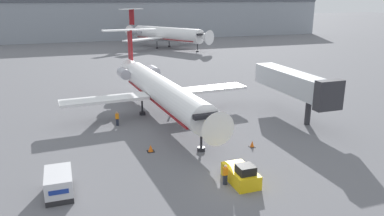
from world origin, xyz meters
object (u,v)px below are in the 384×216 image
(pushback_tug, at_px, (241,175))
(worker_by_wing, at_px, (117,118))
(worker_near_tug, at_px, (225,174))
(traffic_cone_right, at_px, (252,144))
(jet_bridge, at_px, (295,83))
(traffic_cone_left, at_px, (151,148))
(airplane_parked_far_left, at_px, (166,34))
(luggage_cart, at_px, (59,184))
(airplane_main, at_px, (160,89))

(pushback_tug, distance_m, worker_by_wing, 19.57)
(worker_near_tug, height_order, traffic_cone_right, worker_near_tug)
(jet_bridge, bearing_deg, traffic_cone_left, -165.61)
(worker_near_tug, height_order, worker_by_wing, worker_near_tug)
(traffic_cone_right, xyz_separation_m, airplane_parked_far_left, (12.69, 79.80, 3.92))
(luggage_cart, relative_size, worker_near_tug, 2.10)
(airplane_main, bearing_deg, worker_by_wing, -159.52)
(airplane_main, distance_m, jet_bridge, 17.16)
(worker_near_tug, distance_m, worker_by_wing, 18.99)
(worker_near_tug, height_order, airplane_parked_far_left, airplane_parked_far_left)
(airplane_main, relative_size, traffic_cone_left, 44.96)
(airplane_main, distance_m, traffic_cone_right, 15.36)
(traffic_cone_left, height_order, traffic_cone_right, traffic_cone_left)
(airplane_main, height_order, pushback_tug, airplane_main)
(pushback_tug, relative_size, traffic_cone_right, 5.72)
(traffic_cone_right, xyz_separation_m, jet_bridge, (9.73, 7.39, 4.14))
(airplane_main, height_order, worker_near_tug, airplane_main)
(worker_near_tug, xyz_separation_m, airplane_parked_far_left, (18.65, 86.29, 3.30))
(worker_by_wing, distance_m, jet_bridge, 22.55)
(worker_near_tug, xyz_separation_m, traffic_cone_right, (5.96, 6.50, -0.62))
(luggage_cart, relative_size, worker_by_wing, 2.16)
(luggage_cart, relative_size, jet_bridge, 0.25)
(worker_near_tug, distance_m, traffic_cone_right, 8.84)
(pushback_tug, xyz_separation_m, worker_by_wing, (-7.59, 18.03, 0.21))
(traffic_cone_left, xyz_separation_m, jet_bridge, (19.94, 5.11, 4.12))
(worker_near_tug, xyz_separation_m, traffic_cone_left, (-4.24, 8.77, -0.60))
(worker_near_tug, relative_size, traffic_cone_right, 2.67)
(airplane_main, relative_size, jet_bridge, 2.18)
(worker_by_wing, xyz_separation_m, airplane_parked_far_left, (24.85, 68.34, 3.33))
(airplane_main, xyz_separation_m, traffic_cone_right, (6.21, -13.68, -3.20))
(pushback_tug, relative_size, traffic_cone_left, 5.27)
(airplane_main, distance_m, airplane_parked_far_left, 68.77)
(pushback_tug, bearing_deg, worker_by_wing, 112.82)
(traffic_cone_right, distance_m, airplane_parked_far_left, 80.89)
(airplane_parked_far_left, bearing_deg, traffic_cone_right, -99.03)
(pushback_tug, height_order, traffic_cone_right, pushback_tug)
(worker_by_wing, distance_m, traffic_cone_right, 16.72)
(worker_by_wing, distance_m, airplane_parked_far_left, 72.80)
(airplane_main, xyz_separation_m, worker_by_wing, (-5.96, -2.22, -2.61))
(jet_bridge, bearing_deg, traffic_cone_right, -142.80)
(traffic_cone_right, bearing_deg, jet_bridge, 37.20)
(luggage_cart, height_order, worker_by_wing, luggage_cart)
(pushback_tug, relative_size, worker_by_wing, 2.21)
(traffic_cone_right, bearing_deg, airplane_main, 114.41)
(luggage_cart, distance_m, worker_near_tug, 13.25)
(worker_near_tug, bearing_deg, airplane_main, 90.69)
(jet_bridge, bearing_deg, worker_near_tug, -138.51)
(airplane_parked_far_left, bearing_deg, worker_by_wing, -109.98)
(traffic_cone_right, height_order, airplane_parked_far_left, airplane_parked_far_left)
(jet_bridge, bearing_deg, pushback_tug, -135.69)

